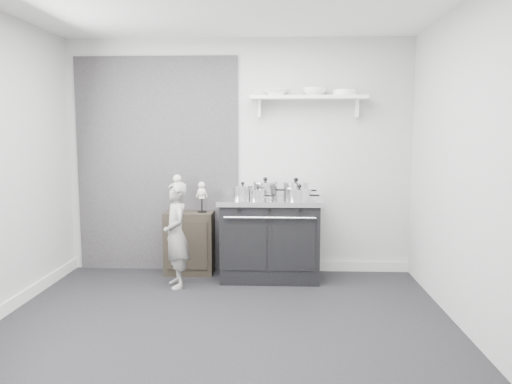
% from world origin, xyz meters
% --- Properties ---
extents(ground, '(4.00, 4.00, 0.00)m').
position_xyz_m(ground, '(0.00, 0.00, 0.00)').
color(ground, black).
rests_on(ground, ground).
extents(room_shell, '(4.02, 3.62, 2.71)m').
position_xyz_m(room_shell, '(-0.09, 0.15, 1.64)').
color(room_shell, '#B7B7B5').
rests_on(room_shell, ground).
extents(wall_shelf, '(1.30, 0.26, 0.24)m').
position_xyz_m(wall_shelf, '(0.80, 1.68, 2.01)').
color(wall_shelf, white).
rests_on(wall_shelf, room_shell).
extents(stove, '(1.13, 0.71, 0.91)m').
position_xyz_m(stove, '(0.38, 1.48, 0.46)').
color(stove, black).
rests_on(stove, ground).
extents(side_cabinet, '(0.55, 0.32, 0.72)m').
position_xyz_m(side_cabinet, '(-0.55, 1.61, 0.36)').
color(side_cabinet, black).
rests_on(side_cabinet, ground).
extents(child, '(0.41, 0.48, 1.12)m').
position_xyz_m(child, '(-0.60, 1.11, 0.56)').
color(child, gray).
rests_on(child, ground).
extents(pot_front_left, '(0.31, 0.22, 0.19)m').
position_xyz_m(pot_front_left, '(0.08, 1.40, 0.98)').
color(pot_front_left, silver).
rests_on(pot_front_left, stove).
extents(pot_back_left, '(0.37, 0.28, 0.23)m').
position_xyz_m(pot_back_left, '(0.32, 1.58, 1.00)').
color(pot_back_left, silver).
rests_on(pot_back_left, stove).
extents(pot_back_right, '(0.38, 0.29, 0.22)m').
position_xyz_m(pot_back_right, '(0.67, 1.56, 0.99)').
color(pot_back_right, silver).
rests_on(pot_back_right, stove).
extents(pot_front_right, '(0.35, 0.26, 0.18)m').
position_xyz_m(pot_front_right, '(0.69, 1.29, 0.97)').
color(pot_front_right, silver).
rests_on(pot_front_right, stove).
extents(pot_front_center, '(0.26, 0.18, 0.15)m').
position_xyz_m(pot_front_center, '(0.25, 1.30, 0.97)').
color(pot_front_center, silver).
rests_on(pot_front_center, stove).
extents(skeleton_full, '(0.14, 0.09, 0.50)m').
position_xyz_m(skeleton_full, '(-0.68, 1.61, 0.97)').
color(skeleton_full, beige).
rests_on(skeleton_full, side_cabinet).
extents(skeleton_torso, '(0.11, 0.07, 0.40)m').
position_xyz_m(skeleton_torso, '(-0.40, 1.61, 0.92)').
color(skeleton_torso, beige).
rests_on(skeleton_torso, side_cabinet).
extents(bowl_large, '(0.28, 0.28, 0.07)m').
position_xyz_m(bowl_large, '(0.44, 1.67, 2.07)').
color(bowl_large, white).
rests_on(bowl_large, wall_shelf).
extents(bowl_small, '(0.27, 0.27, 0.08)m').
position_xyz_m(bowl_small, '(0.87, 1.67, 2.08)').
color(bowl_small, white).
rests_on(bowl_small, wall_shelf).
extents(plate_stack, '(0.28, 0.28, 0.06)m').
position_xyz_m(plate_stack, '(1.21, 1.67, 2.07)').
color(plate_stack, white).
rests_on(plate_stack, wall_shelf).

